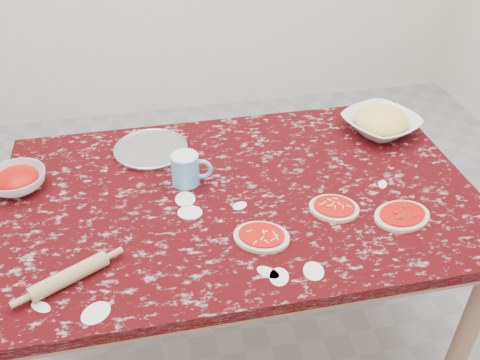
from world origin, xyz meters
name	(u,v)px	position (x,y,z in m)	size (l,w,h in m)	color
ground	(240,330)	(0.00, 0.00, 0.00)	(4.00, 4.00, 0.00)	gray
worktable	(240,210)	(0.00, 0.00, 0.67)	(1.60, 1.00, 0.75)	#310306
pizza_tray	(151,150)	(-0.28, 0.32, 0.76)	(0.27, 0.27, 0.01)	#B2B2B7
sauce_bowl	(18,181)	(-0.74, 0.17, 0.78)	(0.19, 0.19, 0.06)	white
cheese_bowl	(381,124)	(0.63, 0.27, 0.78)	(0.28, 0.28, 0.07)	white
flour_mug	(186,169)	(-0.17, 0.09, 0.81)	(0.14, 0.10, 0.11)	#6BB2E8
pizza_left	(262,237)	(0.02, -0.24, 0.76)	(0.21, 0.19, 0.02)	beige
pizza_mid	(334,208)	(0.28, -0.16, 0.76)	(0.20, 0.19, 0.02)	beige
pizza_right	(402,216)	(0.48, -0.24, 0.76)	(0.21, 0.18, 0.02)	beige
rolling_pin	(69,276)	(-0.54, -0.30, 0.77)	(0.04, 0.04, 0.22)	tan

